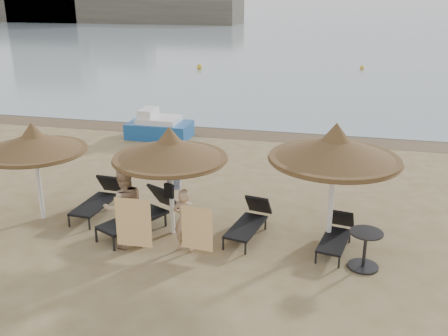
{
  "coord_description": "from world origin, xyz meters",
  "views": [
    {
      "loc": [
        3.31,
        -9.53,
        5.41
      ],
      "look_at": [
        0.75,
        1.2,
        1.49
      ],
      "focal_mm": 40.0,
      "sensor_mm": 36.0,
      "label": 1
    }
  ],
  "objects_px": {
    "side_table": "(365,251)",
    "lounger_near_left": "(142,213)",
    "lounger_far_right": "(337,234)",
    "person_left": "(124,201)",
    "palapa_left": "(34,143)",
    "pedal_boat": "(159,127)",
    "lounger_far_left": "(99,198)",
    "lounger_near_right": "(250,220)",
    "person_right": "(185,215)",
    "palapa_center": "(170,149)",
    "palapa_right": "(335,149)"
  },
  "relations": [
    {
      "from": "palapa_center",
      "to": "person_left",
      "type": "relative_size",
      "value": 1.21
    },
    {
      "from": "side_table",
      "to": "person_left",
      "type": "distance_m",
      "value": 5.2
    },
    {
      "from": "lounger_far_left",
      "to": "lounger_near_right",
      "type": "relative_size",
      "value": 1.03
    },
    {
      "from": "person_left",
      "to": "lounger_near_left",
      "type": "bearing_deg",
      "value": -124.55
    },
    {
      "from": "palapa_left",
      "to": "person_left",
      "type": "height_order",
      "value": "palapa_left"
    },
    {
      "from": "palapa_left",
      "to": "person_right",
      "type": "bearing_deg",
      "value": -10.53
    },
    {
      "from": "lounger_near_right",
      "to": "person_left",
      "type": "distance_m",
      "value": 2.94
    },
    {
      "from": "palapa_left",
      "to": "person_right",
      "type": "xyz_separation_m",
      "value": [
        3.99,
        -0.74,
        -1.14
      ]
    },
    {
      "from": "palapa_right",
      "to": "lounger_far_left",
      "type": "bearing_deg",
      "value": 176.18
    },
    {
      "from": "palapa_right",
      "to": "person_right",
      "type": "distance_m",
      "value": 3.52
    },
    {
      "from": "side_table",
      "to": "person_left",
      "type": "height_order",
      "value": "person_left"
    },
    {
      "from": "lounger_near_right",
      "to": "person_right",
      "type": "relative_size",
      "value": 1.08
    },
    {
      "from": "palapa_left",
      "to": "lounger_far_left",
      "type": "xyz_separation_m",
      "value": [
        1.22,
        0.7,
        -1.61
      ]
    },
    {
      "from": "lounger_near_right",
      "to": "palapa_left",
      "type": "bearing_deg",
      "value": -165.84
    },
    {
      "from": "lounger_near_right",
      "to": "lounger_far_right",
      "type": "distance_m",
      "value": 2.0
    },
    {
      "from": "lounger_far_left",
      "to": "side_table",
      "type": "bearing_deg",
      "value": -7.98
    },
    {
      "from": "palapa_right",
      "to": "lounger_far_right",
      "type": "height_order",
      "value": "palapa_right"
    },
    {
      "from": "pedal_boat",
      "to": "palapa_right",
      "type": "bearing_deg",
      "value": -46.93
    },
    {
      "from": "lounger_far_right",
      "to": "side_table",
      "type": "bearing_deg",
      "value": -42.24
    },
    {
      "from": "palapa_center",
      "to": "pedal_boat",
      "type": "bearing_deg",
      "value": 112.68
    },
    {
      "from": "lounger_near_right",
      "to": "side_table",
      "type": "distance_m",
      "value": 2.74
    },
    {
      "from": "lounger_near_right",
      "to": "side_table",
      "type": "height_order",
      "value": "side_table"
    },
    {
      "from": "lounger_far_right",
      "to": "lounger_far_left",
      "type": "bearing_deg",
      "value": -174.89
    },
    {
      "from": "palapa_right",
      "to": "lounger_far_left",
      "type": "relative_size",
      "value": 1.51
    },
    {
      "from": "person_left",
      "to": "side_table",
      "type": "bearing_deg",
      "value": 150.63
    },
    {
      "from": "person_left",
      "to": "person_right",
      "type": "relative_size",
      "value": 1.28
    },
    {
      "from": "palapa_right",
      "to": "person_right",
      "type": "bearing_deg",
      "value": -161.05
    },
    {
      "from": "palapa_left",
      "to": "side_table",
      "type": "distance_m",
      "value": 7.98
    },
    {
      "from": "palapa_center",
      "to": "lounger_near_right",
      "type": "bearing_deg",
      "value": 11.06
    },
    {
      "from": "side_table",
      "to": "person_right",
      "type": "height_order",
      "value": "person_right"
    },
    {
      "from": "person_left",
      "to": "pedal_boat",
      "type": "bearing_deg",
      "value": -106.55
    },
    {
      "from": "palapa_left",
      "to": "palapa_center",
      "type": "relative_size",
      "value": 0.96
    },
    {
      "from": "palapa_center",
      "to": "palapa_right",
      "type": "xyz_separation_m",
      "value": [
        3.6,
        0.3,
        0.18
      ]
    },
    {
      "from": "palapa_right",
      "to": "person_left",
      "type": "distance_m",
      "value": 4.69
    },
    {
      "from": "lounger_near_right",
      "to": "person_left",
      "type": "bearing_deg",
      "value": -144.62
    },
    {
      "from": "lounger_far_right",
      "to": "person_left",
      "type": "relative_size",
      "value": 0.78
    },
    {
      "from": "palapa_right",
      "to": "side_table",
      "type": "relative_size",
      "value": 3.48
    },
    {
      "from": "person_left",
      "to": "palapa_right",
      "type": "bearing_deg",
      "value": 162.5
    },
    {
      "from": "lounger_near_left",
      "to": "person_left",
      "type": "distance_m",
      "value": 1.1
    },
    {
      "from": "side_table",
      "to": "lounger_near_left",
      "type": "bearing_deg",
      "value": 173.19
    },
    {
      "from": "palapa_center",
      "to": "person_right",
      "type": "xyz_separation_m",
      "value": [
        0.55,
        -0.75,
        -1.22
      ]
    },
    {
      "from": "palapa_left",
      "to": "pedal_boat",
      "type": "height_order",
      "value": "palapa_left"
    },
    {
      "from": "lounger_far_left",
      "to": "side_table",
      "type": "height_order",
      "value": "lounger_far_left"
    },
    {
      "from": "palapa_left",
      "to": "lounger_far_left",
      "type": "bearing_deg",
      "value": 29.75
    },
    {
      "from": "lounger_near_left",
      "to": "person_right",
      "type": "distance_m",
      "value": 1.57
    },
    {
      "from": "lounger_far_right",
      "to": "person_left",
      "type": "height_order",
      "value": "person_left"
    },
    {
      "from": "palapa_center",
      "to": "pedal_boat",
      "type": "height_order",
      "value": "palapa_center"
    },
    {
      "from": "lounger_far_left",
      "to": "person_left",
      "type": "xyz_separation_m",
      "value": [
        1.43,
        -1.55,
        0.71
      ]
    },
    {
      "from": "pedal_boat",
      "to": "side_table",
      "type": "bearing_deg",
      "value": -47.21
    },
    {
      "from": "palapa_right",
      "to": "lounger_near_left",
      "type": "height_order",
      "value": "palapa_right"
    }
  ]
}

